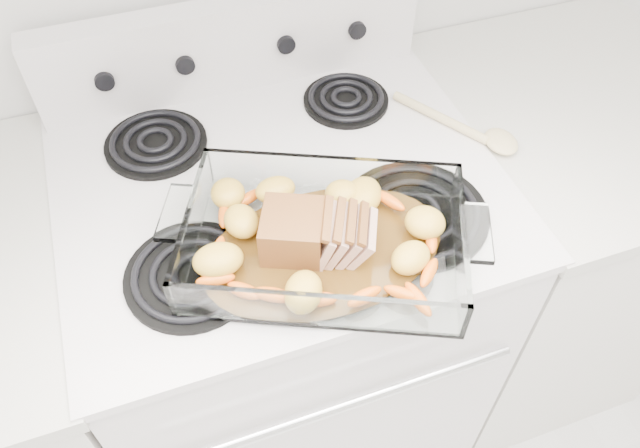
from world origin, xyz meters
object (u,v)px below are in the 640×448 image
object	(u,v)px
electric_range	(288,314)
counter_right	(534,244)
baking_dish	(324,244)
pork_roast	(309,239)

from	to	relation	value
electric_range	counter_right	distance (m)	0.67
electric_range	baking_dish	bearing A→B (deg)	-84.70
electric_range	counter_right	size ratio (longest dim) A/B	1.20
counter_right	baking_dish	size ratio (longest dim) A/B	2.20
pork_roast	baking_dish	bearing A→B (deg)	12.12
counter_right	pork_roast	size ratio (longest dim) A/B	5.32
electric_range	counter_right	world-z (taller)	electric_range
electric_range	pork_roast	xyz separation A→B (m)	(-0.01, -0.19, 0.51)
counter_right	pork_roast	world-z (taller)	pork_roast
electric_range	counter_right	xyz separation A→B (m)	(0.66, -0.00, -0.02)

